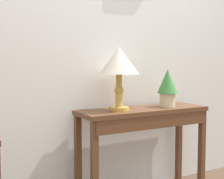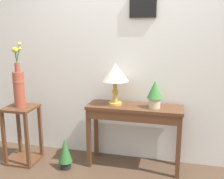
{
  "view_description": "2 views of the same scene",
  "coord_description": "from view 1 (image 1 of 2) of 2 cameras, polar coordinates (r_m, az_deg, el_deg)",
  "views": [
    {
      "loc": [
        -1.31,
        -0.96,
        1.08
      ],
      "look_at": [
        -0.13,
        1.14,
        0.89
      ],
      "focal_mm": 49.85,
      "sensor_mm": 36.0,
      "label": 1
    },
    {
      "loc": [
        0.54,
        -1.74,
        1.57
      ],
      "look_at": [
        -0.14,
        0.96,
        0.93
      ],
      "focal_mm": 41.84,
      "sensor_mm": 36.0,
      "label": 2
    }
  ],
  "objects": [
    {
      "name": "potted_plant_on_console",
      "position": [
        2.57,
        10.15,
        0.65
      ],
      "size": [
        0.17,
        0.17,
        0.31
      ],
      "color": "beige",
      "rests_on": "console_table"
    },
    {
      "name": "table_lamp",
      "position": [
        2.33,
        1.29,
        4.79
      ],
      "size": [
        0.3,
        0.3,
        0.47
      ],
      "color": "gold",
      "rests_on": "console_table"
    },
    {
      "name": "console_table",
      "position": [
        2.48,
        6.01,
        -6.31
      ],
      "size": [
        1.07,
        0.35,
        0.74
      ],
      "color": "#56331E",
      "rests_on": "ground"
    },
    {
      "name": "back_wall_with_art",
      "position": [
        2.64,
        0.63,
        11.51
      ],
      "size": [
        9.0,
        0.13,
        2.8
      ],
      "color": "silver",
      "rests_on": "ground"
    }
  ]
}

